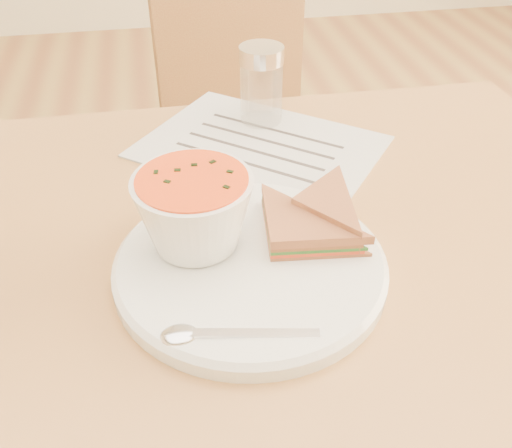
{
  "coord_description": "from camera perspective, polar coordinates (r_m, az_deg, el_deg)",
  "views": [
    {
      "loc": [
        -0.09,
        -0.53,
        1.18
      ],
      "look_at": [
        -0.01,
        -0.05,
        0.8
      ],
      "focal_mm": 40.0,
      "sensor_mm": 36.0,
      "label": 1
    }
  ],
  "objects": [
    {
      "name": "dining_table",
      "position": [
        0.97,
        -0.22,
        -18.26
      ],
      "size": [
        1.0,
        0.7,
        0.75
      ],
      "primitive_type": null,
      "color": "olive",
      "rests_on": "floor"
    },
    {
      "name": "plate",
      "position": [
        0.63,
        -0.57,
        -4.25
      ],
      "size": [
        0.33,
        0.33,
        0.02
      ],
      "primitive_type": null,
      "rotation": [
        0.0,
        0.0,
        0.11
      ],
      "color": "white",
      "rests_on": "dining_table"
    },
    {
      "name": "sandwich_half_b",
      "position": [
        0.65,
        3.51,
        1.53
      ],
      "size": [
        0.13,
        0.13,
        0.03
      ],
      "primitive_type": null,
      "rotation": [
        0.0,
        0.0,
        -0.9
      ],
      "color": "#A26239",
      "rests_on": "plate"
    },
    {
      "name": "chair_far",
      "position": [
        1.4,
        0.25,
        4.99
      ],
      "size": [
        0.44,
        0.44,
        0.83
      ],
      "primitive_type": null,
      "rotation": [
        0.0,
        0.0,
        3.36
      ],
      "color": "brown",
      "rests_on": "floor"
    },
    {
      "name": "paper_menu",
      "position": [
        0.85,
        0.38,
        7.78
      ],
      "size": [
        0.41,
        0.4,
        0.0
      ],
      "primitive_type": null,
      "rotation": [
        0.0,
        0.0,
        -0.68
      ],
      "color": "silver",
      "rests_on": "dining_table"
    },
    {
      "name": "soup_bowl",
      "position": [
        0.62,
        -6.16,
        0.93
      ],
      "size": [
        0.14,
        0.14,
        0.09
      ],
      "primitive_type": null,
      "rotation": [
        0.0,
        0.0,
        -0.08
      ],
      "color": "white",
      "rests_on": "plate"
    },
    {
      "name": "spoon",
      "position": [
        0.54,
        -1.98,
        -10.97
      ],
      "size": [
        0.18,
        0.07,
        0.01
      ],
      "primitive_type": null,
      "rotation": [
        0.0,
        0.0,
        -0.16
      ],
      "color": "silver",
      "rests_on": "plate"
    },
    {
      "name": "sandwich_half_a",
      "position": [
        0.6,
        1.47,
        -3.06
      ],
      "size": [
        0.12,
        0.12,
        0.03
      ],
      "primitive_type": null,
      "rotation": [
        0.0,
        0.0,
        -0.1
      ],
      "color": "#A26239",
      "rests_on": "plate"
    },
    {
      "name": "condiment_shaker",
      "position": [
        0.9,
        0.53,
        13.67
      ],
      "size": [
        0.07,
        0.07,
        0.12
      ],
      "primitive_type": null,
      "rotation": [
        0.0,
        0.0,
        -0.03
      ],
      "color": "silver",
      "rests_on": "dining_table"
    }
  ]
}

